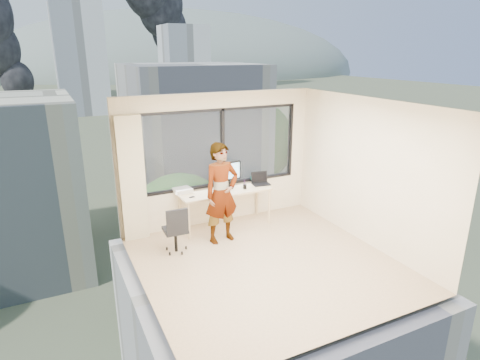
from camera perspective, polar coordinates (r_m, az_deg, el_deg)
floor at (r=6.81m, az=3.75°, el=-11.61°), size 4.00×4.00×0.01m
ceiling at (r=5.98m, az=4.26°, el=10.65°), size 4.00×4.00×0.01m
wall_front at (r=4.78m, az=16.09°, el=-8.23°), size 4.00×0.01×2.60m
wall_left at (r=5.61m, az=-14.11°, el=-4.09°), size 0.01×4.00×2.60m
wall_right at (r=7.43m, az=17.51°, el=1.04°), size 0.01×4.00×2.60m
window_wall at (r=7.95m, az=-2.83°, el=4.61°), size 3.30×0.16×1.55m
curtain at (r=7.45m, az=-15.03°, el=0.10°), size 0.45×0.14×2.30m
desk at (r=7.98m, az=-2.07°, el=-3.99°), size 1.80×0.60×0.75m
chair at (r=7.05m, az=-9.17°, el=-6.79°), size 0.45×0.45×0.86m
person at (r=7.19m, az=-2.62°, el=-1.87°), size 0.73×0.53×1.84m
monitor at (r=7.90m, az=-1.66°, el=0.72°), size 0.54×0.16×0.54m
game_console at (r=7.80m, az=-8.15°, el=-1.44°), size 0.36×0.31×0.08m
laptop at (r=8.16m, az=3.03°, el=0.10°), size 0.39×0.41×0.22m
cellphone at (r=7.52m, az=-6.83°, el=-2.40°), size 0.11×0.06×0.01m
pen_cup at (r=7.92m, az=0.69°, el=-0.94°), size 0.07×0.07×0.09m
handbag at (r=8.32m, az=2.38°, el=0.46°), size 0.32×0.23×0.22m
exterior_ground at (r=126.36m, az=-24.55°, el=8.36°), size 400.00×400.00×0.04m
near_bldg_b at (r=46.60m, az=-6.64°, el=6.15°), size 14.00×13.00×16.00m
near_bldg_c at (r=48.34m, az=18.34°, el=2.12°), size 12.00×10.00×10.00m
far_tower_b at (r=125.63m, az=-21.70°, el=15.57°), size 13.00×13.00×30.00m
far_tower_c at (r=152.91m, az=-7.90°, el=16.05°), size 15.00×15.00×26.00m
hill_b at (r=341.49m, az=-8.58°, el=14.73°), size 300.00×220.00×96.00m
tree_b at (r=27.36m, az=-8.16°, el=-10.36°), size 7.60×7.60×9.00m
tree_c at (r=53.03m, az=3.00°, el=4.35°), size 8.40×8.40×10.00m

